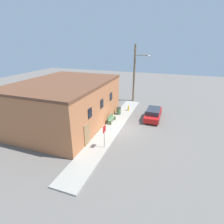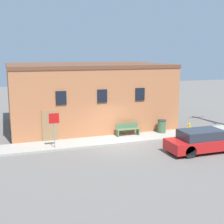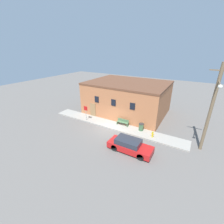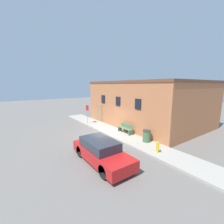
% 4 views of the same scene
% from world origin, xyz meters
% --- Properties ---
extents(ground_plane, '(80.00, 80.00, 0.00)m').
position_xyz_m(ground_plane, '(0.00, 0.00, 0.00)').
color(ground_plane, '#66605B').
extents(sidewalk, '(19.40, 2.09, 0.14)m').
position_xyz_m(sidewalk, '(0.00, 1.05, 0.07)').
color(sidewalk, '#9E998E').
rests_on(sidewalk, ground).
extents(brick_building, '(12.20, 9.15, 5.01)m').
position_xyz_m(brick_building, '(-0.52, 6.60, 2.51)').
color(brick_building, '#B26B42').
rests_on(brick_building, ground).
extents(fire_hydrant, '(0.39, 0.19, 0.77)m').
position_xyz_m(fire_hydrant, '(5.60, 0.68, 0.52)').
color(fire_hydrant, gold).
rests_on(fire_hydrant, sidewalk).
extents(stop_sign, '(0.62, 0.06, 2.15)m').
position_xyz_m(stop_sign, '(-4.10, 0.35, 1.63)').
color(stop_sign, gray).
rests_on(stop_sign, sidewalk).
extents(bench, '(1.63, 0.44, 0.86)m').
position_xyz_m(bench, '(1.20, 1.63, 0.57)').
color(bench, '#4C6B47').
rests_on(bench, sidewalk).
extents(trash_bin, '(0.63, 0.63, 0.94)m').
position_xyz_m(trash_bin, '(3.86, 1.56, 0.61)').
color(trash_bin, '#426642').
rests_on(trash_bin, sidewalk).
extents(utility_pole, '(1.80, 2.39, 8.80)m').
position_xyz_m(utility_pole, '(10.58, 1.09, 4.66)').
color(utility_pole, brown).
rests_on(utility_pole, ground).
extents(parked_car, '(4.58, 1.73, 1.36)m').
position_xyz_m(parked_car, '(4.25, -2.91, 0.66)').
color(parked_car, black).
rests_on(parked_car, ground).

